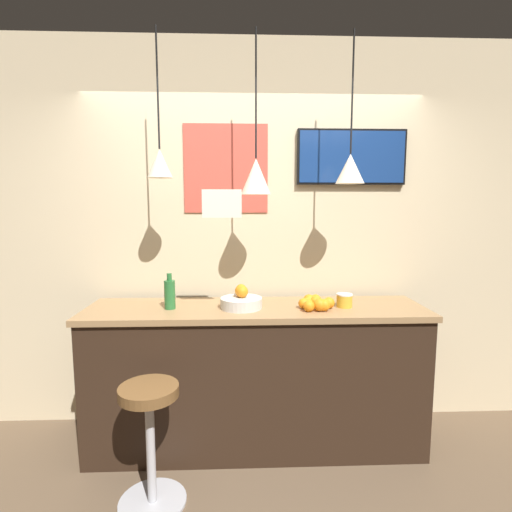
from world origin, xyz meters
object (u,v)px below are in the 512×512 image
fruit_bowl (241,300)px  spread_jar (344,300)px  bar_stool (150,428)px  juice_bottle (170,294)px  mounted_tv (352,157)px

fruit_bowl → spread_jar: fruit_bowl is taller
bar_stool → juice_bottle: juice_bottle is taller
bar_stool → fruit_bowl: (0.51, 0.53, 0.59)m
mounted_tv → spread_jar: bearing=-108.2°
mounted_tv → fruit_bowl: bearing=-155.8°
bar_stool → fruit_bowl: fruit_bowl is taller
bar_stool → fruit_bowl: bearing=46.1°
juice_bottle → spread_jar: (1.18, 0.00, -0.06)m
fruit_bowl → spread_jar: bearing=-0.6°
bar_stool → fruit_bowl: 0.95m
bar_stool → mounted_tv: (1.34, 0.90, 1.58)m
bar_stool → fruit_bowl: size_ratio=2.50×
juice_bottle → spread_jar: size_ratio=2.23×
spread_jar → mounted_tv: bearing=71.8°
bar_stool → spread_jar: 1.45m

